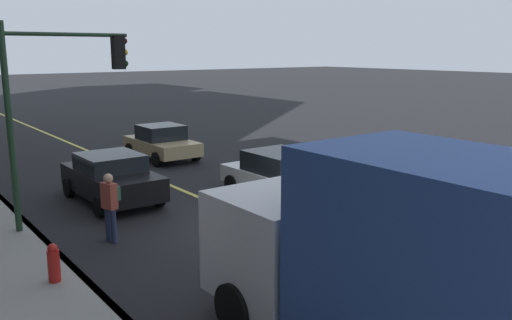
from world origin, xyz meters
TOP-DOWN VIEW (x-y plane):
  - ground at (0.00, 0.00)m, footprint 200.00×200.00m
  - curb_edge at (0.00, 5.21)m, footprint 80.00×0.16m
  - lane_stripe_center at (0.00, 0.00)m, footprint 80.00×0.16m
  - car_tan at (9.62, -1.96)m, footprint 3.96×2.04m
  - car_white at (1.77, -2.14)m, footprint 4.00×2.10m
  - car_black at (4.51, 2.39)m, footprint 4.10×2.06m
  - truck_blue at (-7.43, 2.69)m, footprint 7.52×2.59m
  - pedestrian_with_backpack at (1.09, 3.79)m, footprint 0.45×0.43m
  - traffic_light_mast at (2.86, 4.30)m, footprint 0.28×3.24m
  - fire_hydrant at (-0.78, 5.73)m, footprint 0.24×0.24m

SIDE VIEW (x-z plane):
  - ground at x=0.00m, z-range 0.00..0.00m
  - lane_stripe_center at x=0.00m, z-range 0.00..0.01m
  - curb_edge at x=0.00m, z-range 0.00..0.15m
  - fire_hydrant at x=-0.78m, z-range 0.00..0.94m
  - car_tan at x=9.62m, z-range -0.01..1.47m
  - car_white at x=1.77m, z-range 0.02..1.52m
  - car_black at x=4.51m, z-range 0.02..1.53m
  - pedestrian_with_backpack at x=1.09m, z-range 0.15..1.88m
  - truck_blue at x=-7.43m, z-range 0.08..3.46m
  - traffic_light_mast at x=2.86m, z-range 0.97..6.32m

